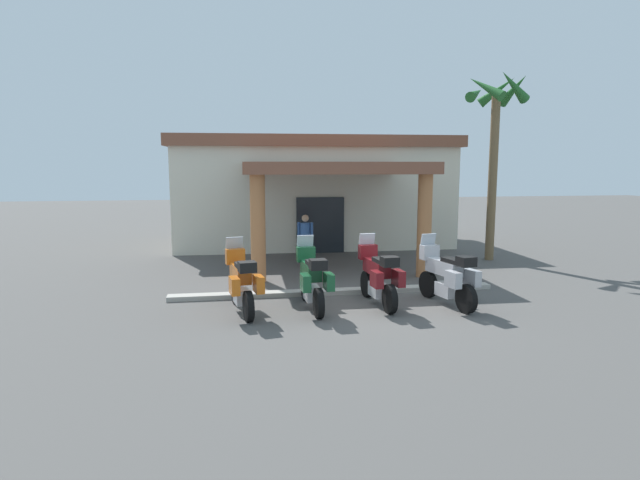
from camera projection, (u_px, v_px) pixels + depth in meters
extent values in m
plane|color=#514F4C|center=(371.00, 303.00, 12.63)|extent=(80.00, 80.00, 0.00)
cube|color=silver|center=(311.00, 196.00, 22.41)|extent=(11.04, 5.81, 3.97)
cube|color=#1E2328|center=(320.00, 225.00, 19.75)|extent=(1.80, 0.14, 2.10)
cube|color=brown|center=(331.00, 168.00, 16.99)|extent=(5.77, 5.27, 0.35)
cylinder|color=#B27042|center=(258.00, 229.00, 14.76)|extent=(0.42, 0.42, 3.03)
cylinder|color=#B27042|center=(424.00, 226.00, 15.43)|extent=(0.42, 0.42, 3.03)
cube|color=brown|center=(311.00, 143.00, 22.09)|extent=(11.44, 6.22, 0.44)
cylinder|color=black|center=(236.00, 290.00, 12.54)|extent=(0.25, 0.67, 0.66)
cylinder|color=black|center=(248.00, 306.00, 11.09)|extent=(0.25, 0.67, 0.66)
cube|color=silver|center=(242.00, 296.00, 11.79)|extent=(0.41, 0.60, 0.32)
cube|color=orange|center=(240.00, 273.00, 11.86)|extent=(0.48, 1.18, 0.34)
cube|color=black|center=(243.00, 266.00, 11.50)|extent=(0.37, 0.64, 0.10)
cube|color=orange|center=(235.00, 256.00, 12.41)|extent=(0.47, 0.31, 0.36)
cube|color=#B2BCC6|center=(234.00, 244.00, 12.45)|extent=(0.41, 0.18, 0.36)
cube|color=orange|center=(234.00, 286.00, 11.09)|extent=(0.25, 0.46, 0.36)
cube|color=orange|center=(259.00, 284.00, 11.25)|extent=(0.25, 0.46, 0.36)
cube|color=black|center=(247.00, 267.00, 11.02)|extent=(0.41, 0.37, 0.22)
cylinder|color=black|center=(306.00, 287.00, 12.86)|extent=(0.17, 0.67, 0.66)
cylinder|color=black|center=(319.00, 303.00, 11.36)|extent=(0.17, 0.67, 0.66)
cube|color=silver|center=(312.00, 293.00, 12.08)|extent=(0.35, 0.57, 0.32)
cube|color=#19512D|center=(311.00, 270.00, 12.15)|extent=(0.35, 1.16, 0.34)
cube|color=black|center=(314.00, 263.00, 11.78)|extent=(0.31, 0.61, 0.10)
cube|color=#19512D|center=(306.00, 254.00, 12.72)|extent=(0.45, 0.26, 0.36)
cube|color=#B2BCC6|center=(305.00, 242.00, 12.76)|extent=(0.40, 0.14, 0.36)
cube|color=#19512D|center=(305.00, 283.00, 11.39)|extent=(0.20, 0.45, 0.36)
cube|color=#19512D|center=(329.00, 282.00, 11.49)|extent=(0.20, 0.45, 0.36)
cube|color=black|center=(318.00, 264.00, 11.29)|extent=(0.37, 0.34, 0.22)
cylinder|color=black|center=(367.00, 284.00, 13.19)|extent=(0.19, 0.67, 0.66)
cylinder|color=black|center=(390.00, 299.00, 11.70)|extent=(0.19, 0.67, 0.66)
cube|color=silver|center=(378.00, 290.00, 12.42)|extent=(0.36, 0.58, 0.32)
cube|color=maroon|center=(376.00, 267.00, 12.49)|extent=(0.39, 1.17, 0.34)
cube|color=black|center=(382.00, 261.00, 12.12)|extent=(0.33, 0.62, 0.10)
cube|color=maroon|center=(368.00, 252.00, 13.06)|extent=(0.46, 0.27, 0.36)
cube|color=#B2BCC6|center=(367.00, 240.00, 13.09)|extent=(0.41, 0.15, 0.36)
cube|color=maroon|center=(377.00, 279.00, 11.72)|extent=(0.21, 0.45, 0.36)
cube|color=maroon|center=(399.00, 278.00, 11.85)|extent=(0.21, 0.45, 0.36)
cube|color=black|center=(390.00, 262.00, 11.63)|extent=(0.38, 0.35, 0.22)
cylinder|color=black|center=(428.00, 284.00, 13.15)|extent=(0.27, 0.67, 0.66)
cylinder|color=black|center=(466.00, 299.00, 11.72)|extent=(0.27, 0.67, 0.66)
cube|color=silver|center=(447.00, 290.00, 12.41)|extent=(0.43, 0.61, 0.32)
cube|color=#B2B2B7|center=(444.00, 267.00, 12.47)|extent=(0.52, 1.19, 0.34)
cube|color=black|center=(453.00, 261.00, 12.12)|extent=(0.39, 0.64, 0.10)
cube|color=#B2B2B7|center=(430.00, 252.00, 13.02)|extent=(0.48, 0.32, 0.36)
cube|color=#B2BCC6|center=(428.00, 240.00, 13.05)|extent=(0.42, 0.20, 0.36)
cube|color=#B2B2B7|center=(453.00, 279.00, 11.71)|extent=(0.26, 0.47, 0.36)
cube|color=#B2B2B7|center=(472.00, 278.00, 11.89)|extent=(0.26, 0.47, 0.36)
cube|color=black|center=(466.00, 261.00, 11.65)|extent=(0.42, 0.39, 0.22)
cylinder|color=black|center=(303.00, 253.00, 17.19)|extent=(0.14, 0.14, 0.84)
cylinder|color=black|center=(308.00, 254.00, 17.15)|extent=(0.14, 0.14, 0.84)
cylinder|color=#335999|center=(305.00, 232.00, 17.07)|extent=(0.32, 0.32, 0.60)
cylinder|color=#335999|center=(299.00, 231.00, 17.12)|extent=(0.09, 0.09, 0.57)
cylinder|color=#335999|center=(312.00, 231.00, 17.01)|extent=(0.09, 0.09, 0.57)
sphere|color=tan|center=(305.00, 218.00, 17.01)|extent=(0.23, 0.23, 0.23)
cylinder|color=brown|center=(493.00, 179.00, 18.06)|extent=(0.30, 0.30, 5.60)
cone|color=#236028|center=(514.00, 90.00, 17.86)|extent=(0.60, 1.40, 1.06)
cone|color=#236028|center=(497.00, 91.00, 18.27)|extent=(1.34, 0.95, 1.11)
cone|color=#236028|center=(476.00, 93.00, 18.00)|extent=(1.20, 1.32, 0.74)
cone|color=#236028|center=(486.00, 87.00, 17.17)|extent=(1.05, 1.35, 1.00)
cone|color=#236028|center=(514.00, 86.00, 17.04)|extent=(1.38, 0.84, 1.08)
cube|color=#ADA89E|center=(335.00, 292.00, 13.52)|extent=(8.38, 0.36, 0.12)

